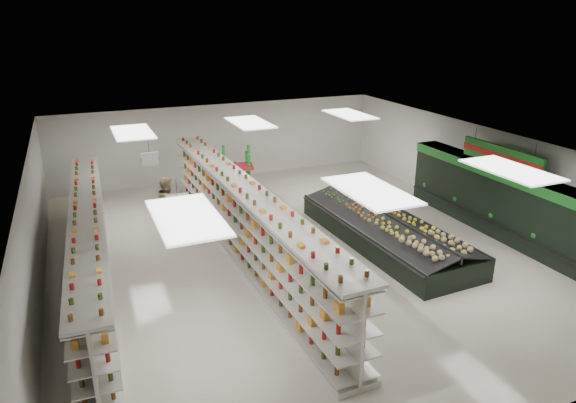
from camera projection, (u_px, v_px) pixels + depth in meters
name	position (u px, v px, depth m)	size (l,w,h in m)	color
floor	(295.00, 249.00, 15.64)	(16.00, 16.00, 0.00)	beige
ceiling	(296.00, 147.00, 14.54)	(14.00, 16.00, 0.02)	white
wall_back	(221.00, 142.00, 22.01)	(14.00, 0.02, 3.20)	silver
wall_front	(497.00, 358.00, 8.18)	(14.00, 0.02, 3.20)	silver
wall_left	(34.00, 238.00, 12.53)	(0.02, 16.00, 3.20)	silver
wall_right	(481.00, 173.00, 17.66)	(0.02, 16.00, 3.20)	silver
produce_wall_case	(502.00, 198.00, 16.31)	(0.93, 8.00, 2.20)	black
aisle_sign_near	(178.00, 202.00, 11.58)	(0.52, 0.06, 0.75)	white
aisle_sign_far	(150.00, 159.00, 15.03)	(0.52, 0.06, 0.75)	white
hortifruti_banner	(502.00, 156.00, 15.72)	(0.12, 3.20, 0.95)	#1E7223
gondola_left	(91.00, 249.00, 13.59)	(1.30, 11.24, 1.94)	silver
gondola_center	(244.00, 225.00, 14.85)	(1.25, 12.83, 2.22)	silver
produce_island	(385.00, 229.00, 15.95)	(2.66, 6.75, 1.00)	black
soda_endcap	(236.00, 169.00, 20.83)	(1.51, 1.17, 1.73)	#B31814
shopper_main	(300.00, 250.00, 13.59)	(0.64, 0.42, 1.75)	white
shopper_background	(168.00, 204.00, 16.77)	(0.89, 0.55, 1.84)	tan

